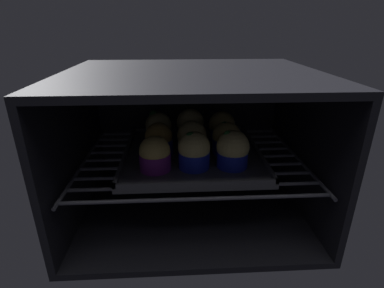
{
  "coord_description": "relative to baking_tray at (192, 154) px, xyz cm",
  "views": [
    {
      "loc": [
        -3.87,
        -46.03,
        45.65
      ],
      "look_at": [
        0.0,
        21.92,
        17.54
      ],
      "focal_mm": 27.44,
      "sensor_mm": 36.0,
      "label": 1
    }
  ],
  "objects": [
    {
      "name": "muffin_row0_col1",
      "position": [
        -0.25,
        -8.17,
        4.52
      ],
      "size": [
        7.2,
        7.2,
        8.61
      ],
      "color": "#1928B7",
      "rests_on": "baking_tray"
    },
    {
      "name": "oven_rack",
      "position": [
        0.0,
        0.08,
        -1.08
      ],
      "size": [
        54.8,
        42.0,
        0.8
      ],
      "color": "#51515B",
      "rests_on": "oven_cavity"
    },
    {
      "name": "muffin_row2_col0",
      "position": [
        -8.76,
        8.38,
        4.32
      ],
      "size": [
        7.19,
        7.19,
        8.74
      ],
      "color": "#0C8C84",
      "rests_on": "baking_tray"
    },
    {
      "name": "muffin_row1_col0",
      "position": [
        -8.25,
        -0.05,
        4.2
      ],
      "size": [
        7.01,
        7.01,
        8.07
      ],
      "color": "#1928B7",
      "rests_on": "baking_tray"
    },
    {
      "name": "muffin_row2_col2",
      "position": [
        8.8,
        8.59,
        4.2
      ],
      "size": [
        7.3,
        7.3,
        8.12
      ],
      "color": "#1928B7",
      "rests_on": "baking_tray"
    },
    {
      "name": "oven_cavity",
      "position": [
        0.0,
        4.32,
        2.32
      ],
      "size": [
        59.0,
        47.0,
        37.0
      ],
      "color": "black",
      "rests_on": "ground"
    },
    {
      "name": "muffin_row1_col1",
      "position": [
        0.18,
        0.38,
        4.24
      ],
      "size": [
        7.47,
        7.47,
        8.22
      ],
      "color": "silver",
      "rests_on": "baking_tray"
    },
    {
      "name": "muffin_row2_col1",
      "position": [
        0.07,
        8.3,
        4.8
      ],
      "size": [
        7.5,
        7.5,
        9.05
      ],
      "color": "#1928B7",
      "rests_on": "baking_tray"
    },
    {
      "name": "muffin_row0_col2",
      "position": [
        8.7,
        -8.15,
        4.49
      ],
      "size": [
        7.45,
        7.45,
        8.65
      ],
      "color": "#1928B7",
      "rests_on": "baking_tray"
    },
    {
      "name": "muffin_row1_col2",
      "position": [
        8.57,
        -0.36,
        4.16
      ],
      "size": [
        7.17,
        7.17,
        8.11
      ],
      "color": "#1928B7",
      "rests_on": "baking_tray"
    },
    {
      "name": "muffin_row0_col0",
      "position": [
        -8.71,
        -8.66,
        4.06
      ],
      "size": [
        7.01,
        7.01,
        7.87
      ],
      "color": "#7A238C",
      "rests_on": "baking_tray"
    },
    {
      "name": "baking_tray",
      "position": [
        0.0,
        0.0,
        0.0
      ],
      "size": [
        33.81,
        33.81,
        2.2
      ],
      "color": "#4C4C51",
      "rests_on": "oven_rack"
    }
  ]
}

